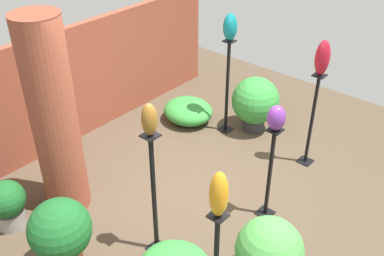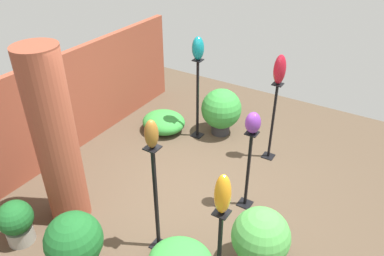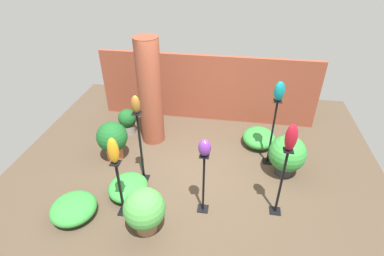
# 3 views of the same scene
# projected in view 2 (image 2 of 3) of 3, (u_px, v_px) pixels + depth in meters

# --- Properties ---
(ground_plane) EXTENTS (8.00, 8.00, 0.00)m
(ground_plane) POSITION_uv_depth(u_px,v_px,m) (186.00, 196.00, 5.72)
(ground_plane) COLOR #4C3D2D
(brick_wall_back) EXTENTS (5.60, 0.12, 1.78)m
(brick_wall_back) POSITION_uv_depth(u_px,v_px,m) (65.00, 106.00, 6.32)
(brick_wall_back) COLOR brown
(brick_wall_back) RESTS_ON ground
(brick_pillar) EXTENTS (0.54, 0.54, 2.52)m
(brick_pillar) POSITION_uv_depth(u_px,v_px,m) (56.00, 141.00, 4.76)
(brick_pillar) COLOR brown
(brick_pillar) RESTS_ON ground
(pedestal_amber) EXTENTS (0.20, 0.20, 1.17)m
(pedestal_amber) POSITION_uv_depth(u_px,v_px,m) (219.00, 254.00, 4.15)
(pedestal_amber) COLOR black
(pedestal_amber) RESTS_ON ground
(pedestal_ruby) EXTENTS (0.20, 0.20, 1.41)m
(pedestal_ruby) POSITION_uv_depth(u_px,v_px,m) (272.00, 125.00, 6.26)
(pedestal_ruby) COLOR black
(pedestal_ruby) RESTS_ON ground
(pedestal_teal) EXTENTS (0.20, 0.20, 1.54)m
(pedestal_teal) POSITION_uv_depth(u_px,v_px,m) (198.00, 102.00, 6.80)
(pedestal_teal) COLOR black
(pedestal_teal) RESTS_ON ground
(pedestal_bronze) EXTENTS (0.20, 0.20, 1.58)m
(pedestal_bronze) POSITION_uv_depth(u_px,v_px,m) (156.00, 204.00, 4.53)
(pedestal_bronze) COLOR black
(pedestal_bronze) RESTS_ON ground
(pedestal_violet) EXTENTS (0.20, 0.20, 1.26)m
(pedestal_violet) POSITION_uv_depth(u_px,v_px,m) (248.00, 173.00, 5.28)
(pedestal_violet) COLOR black
(pedestal_violet) RESTS_ON ground
(art_vase_amber) EXTENTS (0.18, 0.17, 0.48)m
(art_vase_amber) POSITION_uv_depth(u_px,v_px,m) (223.00, 194.00, 3.69)
(art_vase_amber) COLOR orange
(art_vase_amber) RESTS_ON pedestal_amber
(art_vase_ruby) EXTENTS (0.19, 0.19, 0.48)m
(art_vase_ruby) POSITION_uv_depth(u_px,v_px,m) (280.00, 69.00, 5.73)
(art_vase_ruby) COLOR maroon
(art_vase_ruby) RESTS_ON pedestal_ruby
(art_vase_teal) EXTENTS (0.20, 0.21, 0.41)m
(art_vase_teal) POSITION_uv_depth(u_px,v_px,m) (198.00, 48.00, 6.26)
(art_vase_teal) COLOR #0F727A
(art_vase_teal) RESTS_ON pedestal_teal
(art_vase_bronze) EXTENTS (0.16, 0.15, 0.35)m
(art_vase_bronze) POSITION_uv_depth(u_px,v_px,m) (151.00, 134.00, 3.99)
(art_vase_bronze) COLOR brown
(art_vase_bronze) RESTS_ON pedestal_bronze
(art_vase_violet) EXTENTS (0.21, 0.21, 0.30)m
(art_vase_violet) POSITION_uv_depth(u_px,v_px,m) (253.00, 123.00, 4.83)
(art_vase_violet) COLOR #6B2D8C
(art_vase_violet) RESTS_ON pedestal_violet
(potted_plant_mid_right) EXTENTS (0.45, 0.45, 0.64)m
(potted_plant_mid_right) POSITION_uv_depth(u_px,v_px,m) (16.00, 221.00, 4.81)
(potted_plant_mid_right) COLOR gray
(potted_plant_mid_right) RESTS_ON ground
(potted_plant_back_center) EXTENTS (0.67, 0.67, 0.91)m
(potted_plant_back_center) POSITION_uv_depth(u_px,v_px,m) (75.00, 243.00, 4.28)
(potted_plant_back_center) COLOR #B25B38
(potted_plant_back_center) RESTS_ON ground
(potted_plant_mid_left) EXTENTS (0.76, 0.76, 0.91)m
(potted_plant_mid_left) POSITION_uv_depth(u_px,v_px,m) (221.00, 110.00, 7.00)
(potted_plant_mid_left) COLOR #2D2D33
(potted_plant_mid_left) RESTS_ON ground
(potted_plant_front_right) EXTENTS (0.70, 0.70, 0.85)m
(potted_plant_front_right) POSITION_uv_depth(u_px,v_px,m) (261.00, 238.00, 4.43)
(potted_plant_front_right) COLOR #936B4C
(potted_plant_front_right) RESTS_ON ground
(foliage_bed_west) EXTENTS (0.77, 0.85, 0.37)m
(foliage_bed_west) POSITION_uv_depth(u_px,v_px,m) (164.00, 122.00, 7.24)
(foliage_bed_west) COLOR #338C38
(foliage_bed_west) RESTS_ON ground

